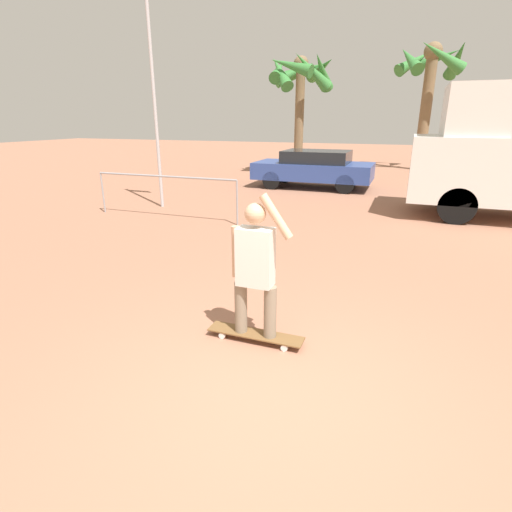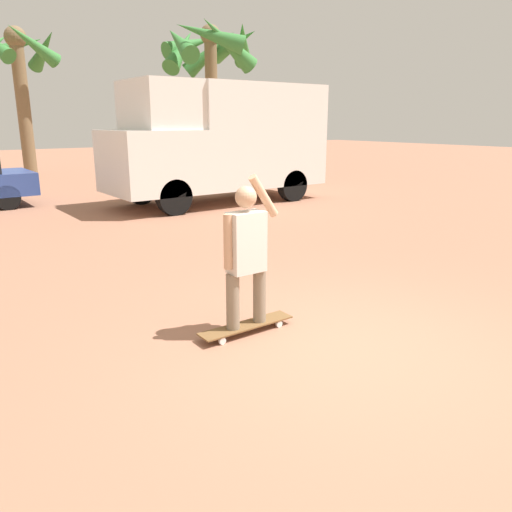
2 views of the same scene
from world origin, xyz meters
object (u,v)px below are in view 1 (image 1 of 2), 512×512
at_px(skateboard, 255,334).
at_px(person_skateboarder, 255,264).
at_px(parked_car_blue, 314,168).
at_px(flagpole, 155,70).
at_px(palm_tree_far_left, 301,77).
at_px(palm_tree_center_background, 430,72).

distance_m(skateboard, person_skateboarder, 0.85).
height_order(parked_car_blue, flagpole, flagpole).
relative_size(skateboard, palm_tree_far_left, 0.22).
distance_m(palm_tree_far_left, flagpole, 8.30).
height_order(palm_tree_center_background, flagpole, flagpole).
height_order(person_skateboarder, palm_tree_far_left, palm_tree_far_left).
xyz_separation_m(parked_car_blue, flagpole, (-3.22, -4.81, 2.86)).
bearing_deg(palm_tree_center_background, person_skateboarder, -95.88).
bearing_deg(skateboard, palm_tree_far_left, 103.07).
distance_m(palm_tree_center_background, palm_tree_far_left, 6.53).
height_order(skateboard, palm_tree_center_background, palm_tree_center_background).
relative_size(parked_car_blue, palm_tree_far_left, 0.83).
height_order(skateboard, parked_car_blue, parked_car_blue).
bearing_deg(parked_car_blue, palm_tree_far_left, 114.12).
distance_m(parked_car_blue, palm_tree_center_background, 9.01).
bearing_deg(person_skateboarder, flagpole, 130.22).
xyz_separation_m(person_skateboarder, palm_tree_far_left, (-3.25, 14.01, 3.12)).
xyz_separation_m(skateboard, person_skateboarder, (-0.00, -0.00, 0.85)).
height_order(parked_car_blue, palm_tree_far_left, palm_tree_far_left).
xyz_separation_m(person_skateboarder, parked_car_blue, (-1.78, 10.72, -0.21)).
relative_size(person_skateboarder, flagpole, 0.26).
height_order(person_skateboarder, parked_car_blue, person_skateboarder).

